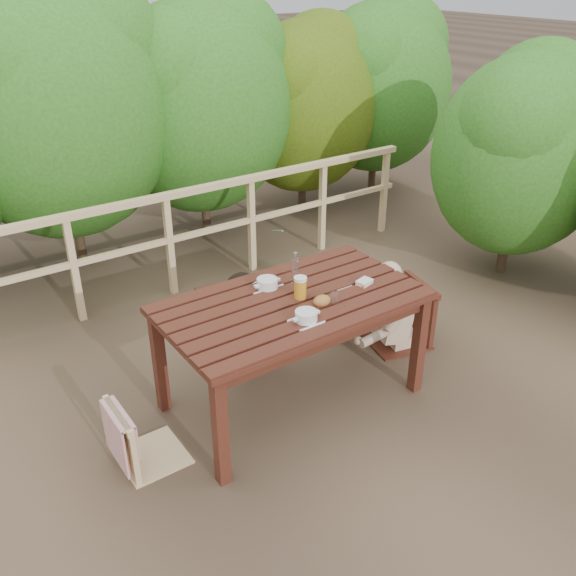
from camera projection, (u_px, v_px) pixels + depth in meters
ground at (292, 398)px, 4.57m from camera, size 60.00×60.00×0.00m
table at (292, 352)px, 4.38m from camera, size 1.78×1.00×0.82m
chair_left at (146, 405)px, 3.84m from camera, size 0.42×0.42×0.85m
chair_far at (236, 297)px, 4.89m from camera, size 0.55×0.55×1.01m
chair_right at (400, 290)px, 5.03m from camera, size 0.58×0.58×0.98m
woman at (234, 287)px, 4.87m from camera, size 0.52×0.62×1.16m
diner_right at (404, 275)px, 4.98m from camera, size 0.71×0.62×1.24m
railing at (170, 245)px, 5.79m from camera, size 5.60×0.10×1.01m
hedge_row at (142, 68)px, 6.20m from camera, size 6.60×1.60×3.80m
soup_near at (306, 317)px, 3.92m from camera, size 0.24×0.24×0.08m
soup_far at (267, 284)px, 4.32m from camera, size 0.25×0.25×0.08m
bread_roll at (322, 301)px, 4.12m from camera, size 0.13×0.10×0.08m
beer_glass at (300, 289)px, 4.17m from camera, size 0.09×0.09×0.17m
bottle at (295, 269)px, 4.34m from camera, size 0.06×0.06×0.25m
tumbler at (335, 299)px, 4.14m from camera, size 0.07×0.07×0.08m
butter_tub at (364, 283)px, 4.37m from camera, size 0.13×0.11×0.05m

